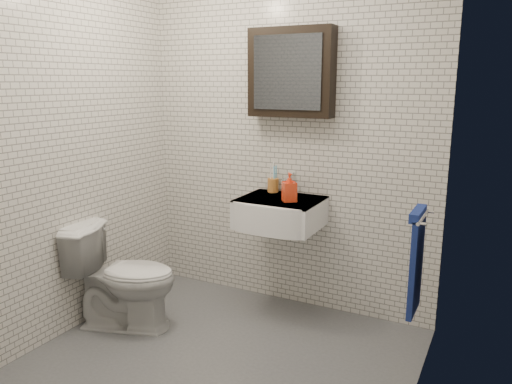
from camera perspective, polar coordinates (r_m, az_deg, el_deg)
ground at (r=3.16m, az=-4.40°, el=-18.75°), size 2.20×2.00×0.01m
room_shell at (r=2.70m, az=-4.93°, el=8.73°), size 2.22×2.02×2.51m
washbasin at (r=3.44m, az=2.51°, el=-2.41°), size 0.55×0.50×0.20m
faucet at (r=3.58m, az=3.86°, el=0.82°), size 0.06×0.20×0.15m
mirror_cabinet at (r=3.50m, az=4.03°, el=13.45°), size 0.60×0.15×0.60m
towel_rail at (r=2.82m, az=17.88°, el=-7.13°), size 0.09×0.30×0.58m
toothbrush_cup at (r=3.64m, az=1.97°, el=0.87°), size 0.09×0.09×0.22m
soap_bottle at (r=3.36m, az=3.84°, el=0.56°), size 0.12×0.13×0.20m
toilet at (r=3.52m, az=-14.86°, el=-9.30°), size 0.79×0.60×0.72m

